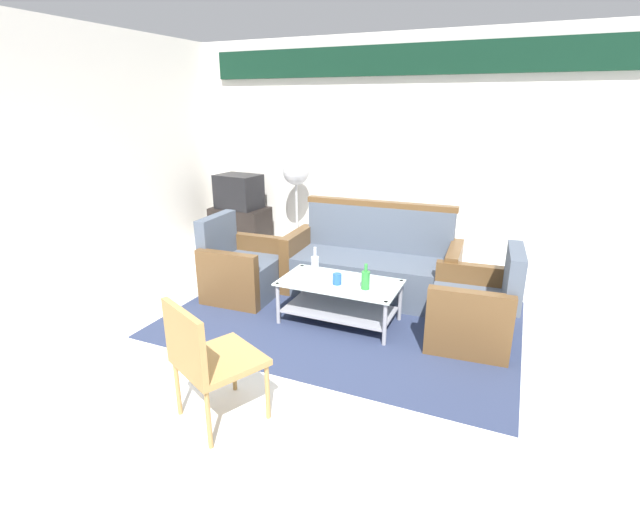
{
  "coord_description": "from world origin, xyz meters",
  "views": [
    {
      "loc": [
        1.28,
        -3.0,
        1.98
      ],
      "look_at": [
        -0.31,
        0.65,
        0.65
      ],
      "focal_mm": 25.86,
      "sensor_mm": 36.0,
      "label": 1
    }
  ],
  "objects_px": {
    "cup": "(337,279)",
    "pedestal_fan": "(296,177)",
    "armchair_left": "(241,270)",
    "television": "(239,191)",
    "bottle_clear": "(315,267)",
    "coffee_table": "(340,296)",
    "bottle_green": "(366,280)",
    "tv_stand": "(241,225)",
    "armchair_right": "(474,311)",
    "couch": "(372,266)",
    "wicker_chair": "(206,355)"
  },
  "relations": [
    {
      "from": "tv_stand",
      "to": "bottle_clear",
      "type": "bearing_deg",
      "value": -42.73
    },
    {
      "from": "coffee_table",
      "to": "bottle_green",
      "type": "height_order",
      "value": "bottle_green"
    },
    {
      "from": "coffee_table",
      "to": "bottle_green",
      "type": "bearing_deg",
      "value": -13.97
    },
    {
      "from": "couch",
      "to": "tv_stand",
      "type": "height_order",
      "value": "couch"
    },
    {
      "from": "armchair_right",
      "to": "tv_stand",
      "type": "xyz_separation_m",
      "value": [
        -3.47,
        1.75,
        -0.03
      ]
    },
    {
      "from": "tv_stand",
      "to": "wicker_chair",
      "type": "height_order",
      "value": "wicker_chair"
    },
    {
      "from": "coffee_table",
      "to": "bottle_green",
      "type": "relative_size",
      "value": 4.72
    },
    {
      "from": "coffee_table",
      "to": "wicker_chair",
      "type": "height_order",
      "value": "wicker_chair"
    },
    {
      "from": "tv_stand",
      "to": "television",
      "type": "xyz_separation_m",
      "value": [
        0.0,
        0.0,
        0.5
      ]
    },
    {
      "from": "couch",
      "to": "wicker_chair",
      "type": "relative_size",
      "value": 2.18
    },
    {
      "from": "armchair_left",
      "to": "bottle_clear",
      "type": "distance_m",
      "value": 1.0
    },
    {
      "from": "armchair_right",
      "to": "television",
      "type": "height_order",
      "value": "television"
    },
    {
      "from": "bottle_clear",
      "to": "bottle_green",
      "type": "distance_m",
      "value": 0.51
    },
    {
      "from": "bottle_clear",
      "to": "bottle_green",
      "type": "xyz_separation_m",
      "value": [
        0.51,
        -0.04,
        -0.03
      ]
    },
    {
      "from": "armchair_left",
      "to": "armchair_right",
      "type": "height_order",
      "value": "same"
    },
    {
      "from": "bottle_clear",
      "to": "cup",
      "type": "height_order",
      "value": "bottle_clear"
    },
    {
      "from": "cup",
      "to": "tv_stand",
      "type": "distance_m",
      "value": 3.0
    },
    {
      "from": "armchair_left",
      "to": "bottle_clear",
      "type": "height_order",
      "value": "armchair_left"
    },
    {
      "from": "bottle_clear",
      "to": "coffee_table",
      "type": "bearing_deg",
      "value": 5.81
    },
    {
      "from": "armchair_left",
      "to": "pedestal_fan",
      "type": "bearing_deg",
      "value": -175.8
    },
    {
      "from": "tv_stand",
      "to": "television",
      "type": "bearing_deg",
      "value": 83.95
    },
    {
      "from": "bottle_green",
      "to": "wicker_chair",
      "type": "bearing_deg",
      "value": -107.64
    },
    {
      "from": "bottle_clear",
      "to": "pedestal_fan",
      "type": "relative_size",
      "value": 0.24
    },
    {
      "from": "couch",
      "to": "cup",
      "type": "distance_m",
      "value": 0.85
    },
    {
      "from": "bottle_clear",
      "to": "armchair_right",
      "type": "bearing_deg",
      "value": 6.05
    },
    {
      "from": "coffee_table",
      "to": "armchair_right",
      "type": "bearing_deg",
      "value": 6.1
    },
    {
      "from": "armchair_left",
      "to": "tv_stand",
      "type": "distance_m",
      "value": 2.02
    },
    {
      "from": "tv_stand",
      "to": "television",
      "type": "height_order",
      "value": "television"
    },
    {
      "from": "armchair_right",
      "to": "tv_stand",
      "type": "height_order",
      "value": "armchair_right"
    },
    {
      "from": "armchair_left",
      "to": "television",
      "type": "xyz_separation_m",
      "value": [
        -1.11,
        1.7,
        0.47
      ]
    },
    {
      "from": "couch",
      "to": "wicker_chair",
      "type": "height_order",
      "value": "couch"
    },
    {
      "from": "armchair_right",
      "to": "television",
      "type": "distance_m",
      "value": 3.92
    },
    {
      "from": "armchair_left",
      "to": "television",
      "type": "distance_m",
      "value": 2.08
    },
    {
      "from": "television",
      "to": "bottle_green",
      "type": "bearing_deg",
      "value": 148.85
    },
    {
      "from": "bottle_green",
      "to": "tv_stand",
      "type": "xyz_separation_m",
      "value": [
        -2.56,
        1.94,
        -0.24
      ]
    },
    {
      "from": "armchair_right",
      "to": "bottle_green",
      "type": "distance_m",
      "value": 0.96
    },
    {
      "from": "tv_stand",
      "to": "pedestal_fan",
      "type": "height_order",
      "value": "pedestal_fan"
    },
    {
      "from": "armchair_left",
      "to": "cup",
      "type": "bearing_deg",
      "value": 75.96
    },
    {
      "from": "armchair_left",
      "to": "tv_stand",
      "type": "bearing_deg",
      "value": -149.45
    },
    {
      "from": "armchair_right",
      "to": "pedestal_fan",
      "type": "distance_m",
      "value": 3.22
    },
    {
      "from": "coffee_table",
      "to": "bottle_clear",
      "type": "relative_size",
      "value": 3.54
    },
    {
      "from": "cup",
      "to": "pedestal_fan",
      "type": "height_order",
      "value": "pedestal_fan"
    },
    {
      "from": "tv_stand",
      "to": "coffee_table",
      "type": "bearing_deg",
      "value": -39.26
    },
    {
      "from": "cup",
      "to": "television",
      "type": "distance_m",
      "value": 3.01
    },
    {
      "from": "television",
      "to": "armchair_right",
      "type": "bearing_deg",
      "value": 159.33
    },
    {
      "from": "armchair_left",
      "to": "pedestal_fan",
      "type": "xyz_separation_m",
      "value": [
        -0.21,
        1.75,
        0.73
      ]
    },
    {
      "from": "pedestal_fan",
      "to": "tv_stand",
      "type": "bearing_deg",
      "value": -176.82
    },
    {
      "from": "armchair_right",
      "to": "wicker_chair",
      "type": "relative_size",
      "value": 1.01
    },
    {
      "from": "bottle_green",
      "to": "tv_stand",
      "type": "distance_m",
      "value": 3.22
    },
    {
      "from": "armchair_right",
      "to": "cup",
      "type": "bearing_deg",
      "value": 94.75
    }
  ]
}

